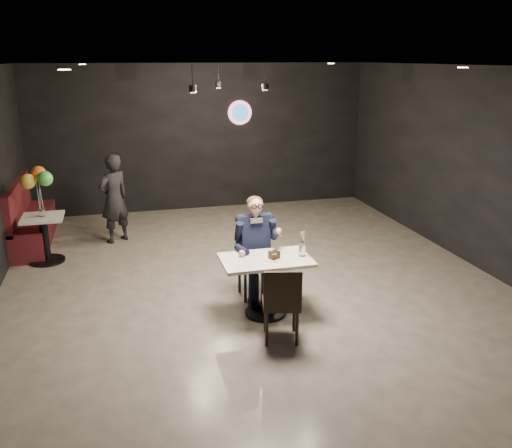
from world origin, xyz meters
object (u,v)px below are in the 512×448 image
object	(u,v)px
chair_far	(255,264)
chair_near	(281,302)
balloon_vase	(42,212)
booth_bench	(32,213)
passerby	(114,199)
main_table	(266,286)
seated_man	(255,246)
side_table	(45,239)
sundae_glass	(302,249)

from	to	relation	value
chair_far	chair_near	distance (m)	1.19
chair_far	balloon_vase	bearing A→B (deg)	143.83
chair_near	booth_bench	bearing A→B (deg)	139.59
passerby	main_table	bearing A→B (deg)	82.57
chair_near	seated_man	bearing A→B (deg)	103.18
side_table	main_table	bearing A→B (deg)	-42.72
side_table	balloon_vase	xyz separation A→B (m)	(0.00, -0.00, 0.43)
main_table	chair_near	bearing A→B (deg)	-90.00
seated_man	passerby	xyz separation A→B (m)	(-1.77, 2.84, 0.05)
chair_near	side_table	xyz separation A→B (m)	(-2.86, 3.28, -0.07)
main_table	chair_far	distance (m)	0.56
sundae_glass	booth_bench	size ratio (longest dim) A/B	0.08
chair_near	balloon_vase	size ratio (longest dim) A/B	6.79
sundae_glass	chair_near	bearing A→B (deg)	-126.72
seated_man	main_table	bearing A→B (deg)	-90.00
main_table	chair_far	world-z (taller)	chair_far
chair_near	sundae_glass	xyz separation A→B (m)	(0.46, 0.61, 0.38)
side_table	passerby	size ratio (longest dim) A/B	0.50
main_table	passerby	distance (m)	3.85
chair_near	passerby	bearing A→B (deg)	126.87
sundae_glass	balloon_vase	bearing A→B (deg)	141.13
chair_far	chair_near	bearing A→B (deg)	-90.00
chair_far	booth_bench	bearing A→B (deg)	135.63
booth_bench	chair_near	bearing A→B (deg)	-53.59
chair_far	side_table	xyz separation A→B (m)	(-2.86, 2.09, -0.07)
booth_bench	balloon_vase	distance (m)	1.08
chair_far	side_table	bearing A→B (deg)	143.83
seated_man	passerby	distance (m)	3.35
main_table	passerby	size ratio (longest dim) A/B	0.71
sundae_glass	side_table	xyz separation A→B (m)	(-3.31, 2.67, -0.45)
main_table	sundae_glass	world-z (taller)	sundae_glass
seated_man	balloon_vase	distance (m)	3.54
main_table	chair_far	bearing A→B (deg)	90.00
balloon_vase	seated_man	bearing A→B (deg)	-36.17
booth_bench	balloon_vase	bearing A→B (deg)	-73.30
balloon_vase	side_table	bearing A→B (deg)	90.00
chair_far	booth_bench	distance (m)	4.42
chair_near	balloon_vase	world-z (taller)	chair_near
side_table	chair_near	bearing A→B (deg)	-48.95
chair_far	passerby	bearing A→B (deg)	121.92
sundae_glass	side_table	bearing A→B (deg)	141.13
chair_near	passerby	distance (m)	4.42
main_table	passerby	world-z (taller)	passerby
booth_bench	balloon_vase	size ratio (longest dim) A/B	16.05
chair_near	booth_bench	xyz separation A→B (m)	(-3.16, 4.28, 0.08)
chair_far	seated_man	distance (m)	0.26
booth_bench	side_table	size ratio (longest dim) A/B	2.81
chair_near	sundae_glass	bearing A→B (deg)	66.46
chair_far	seated_man	world-z (taller)	seated_man
main_table	passerby	bearing A→B (deg)	117.56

